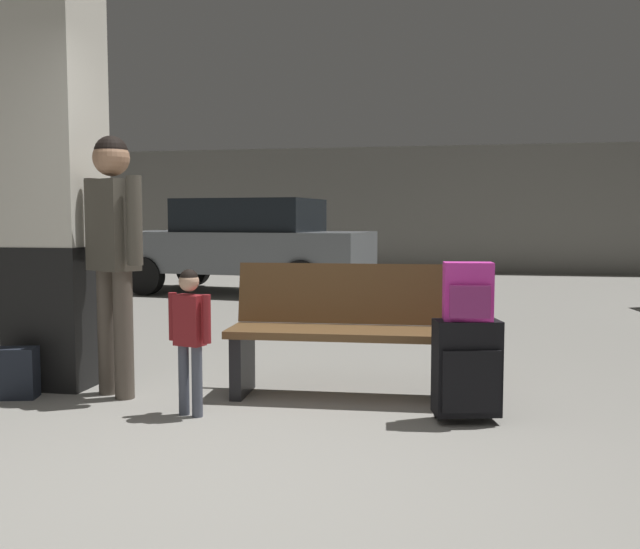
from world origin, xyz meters
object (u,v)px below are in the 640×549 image
backpack_dark_floor (16,373)px  parked_car_far (244,243)px  structural_pillar (55,171)px  adult (113,237)px  backpack_bright (468,292)px  suitcase (467,368)px  bench (349,331)px  child (190,326)px

backpack_dark_floor → parked_car_far: (-0.47, 6.74, 0.64)m
structural_pillar → adult: (0.57, -0.26, -0.46)m
backpack_bright → backpack_dark_floor: 3.01m
backpack_bright → parked_car_far: parked_car_far is taller
suitcase → backpack_dark_floor: 2.95m
backpack_bright → structural_pillar: bearing=171.4°
adult → suitcase: bearing=-4.3°
structural_pillar → suitcase: structural_pillar is taller
bench → backpack_bright: bearing=-32.2°
adult → backpack_dark_floor: adult is taller
backpack_bright → child: backpack_bright is taller
bench → suitcase: 0.92m
bench → backpack_bright: (0.77, -0.49, 0.33)m
backpack_dark_floor → parked_car_far: 6.78m
backpack_bright → backpack_dark_floor: bearing=-180.0°
adult → backpack_dark_floor: bearing=-164.4°
suitcase → adult: 2.44m
child → backpack_dark_floor: size_ratio=2.63×
structural_pillar → parked_car_far: 6.36m
adult → structural_pillar: bearing=155.5°
child → backpack_dark_floor: child is taller
child → adult: (-0.67, 0.36, 0.52)m
bench → suitcase: bench is taller
structural_pillar → child: bearing=-26.4°
adult → bench: bearing=11.4°
suitcase → bench: bearing=147.9°
structural_pillar → adult: 0.78m
adult → backpack_dark_floor: (-0.63, -0.18, -0.91)m
child → parked_car_far: 7.14m
suitcase → backpack_bright: bearing=-145.1°
structural_pillar → parked_car_far: size_ratio=0.73×
backpack_dark_floor → child: bearing=-7.8°
structural_pillar → bench: structural_pillar is taller
structural_pillar → bench: bearing=1.4°
suitcase → parked_car_far: (-3.42, 6.73, 0.48)m
suitcase → structural_pillar: bearing=171.5°
structural_pillar → backpack_dark_floor: (-0.07, -0.44, -1.37)m
suitcase → backpack_dark_floor: size_ratio=1.78×
structural_pillar → parked_car_far: (-0.54, 6.30, -0.73)m
backpack_bright → child: bearing=-173.7°
structural_pillar → backpack_bright: structural_pillar is taller
backpack_bright → parked_car_far: (-3.42, 6.73, 0.03)m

